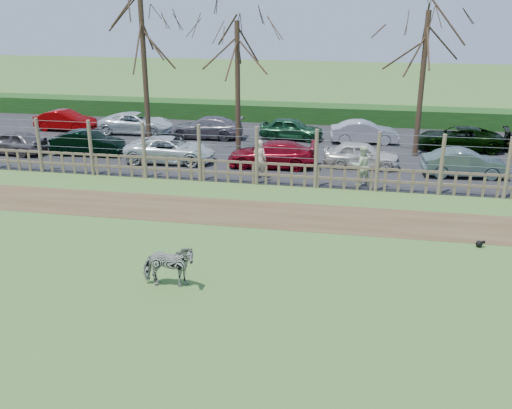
% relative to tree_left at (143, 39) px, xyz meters
% --- Properties ---
extents(ground, '(120.00, 120.00, 0.00)m').
position_rel_tree_left_xyz_m(ground, '(6.50, -12.50, -5.62)').
color(ground, '#6C9248').
rests_on(ground, ground).
extents(dirt_strip, '(34.00, 2.80, 0.01)m').
position_rel_tree_left_xyz_m(dirt_strip, '(6.50, -8.00, -5.61)').
color(dirt_strip, brown).
rests_on(dirt_strip, ground).
extents(asphalt, '(44.00, 13.00, 0.04)m').
position_rel_tree_left_xyz_m(asphalt, '(6.50, 2.00, -5.60)').
color(asphalt, '#232326').
rests_on(asphalt, ground).
extents(hedge, '(46.00, 2.00, 1.10)m').
position_rel_tree_left_xyz_m(hedge, '(6.50, 9.00, -5.07)').
color(hedge, '#1E4716').
rests_on(hedge, ground).
extents(fence, '(30.16, 0.16, 2.50)m').
position_rel_tree_left_xyz_m(fence, '(6.50, -4.50, -4.81)').
color(fence, brown).
rests_on(fence, ground).
extents(tree_left, '(4.80, 4.80, 7.88)m').
position_rel_tree_left_xyz_m(tree_left, '(0.00, 0.00, 0.00)').
color(tree_left, '#3D2B1E').
rests_on(tree_left, ground).
extents(tree_mid, '(4.80, 4.80, 6.83)m').
position_rel_tree_left_xyz_m(tree_mid, '(4.50, 1.00, -0.75)').
color(tree_mid, '#3D2B1E').
rests_on(tree_mid, ground).
extents(tree_right, '(4.80, 4.80, 7.35)m').
position_rel_tree_left_xyz_m(tree_right, '(13.50, 1.50, -0.37)').
color(tree_right, '#3D2B1E').
rests_on(tree_right, ground).
extents(zebra, '(1.56, 0.86, 1.25)m').
position_rel_tree_left_xyz_m(zebra, '(5.82, -14.02, -4.99)').
color(zebra, gray).
rests_on(zebra, ground).
extents(visitor_a, '(0.73, 0.59, 1.72)m').
position_rel_tree_left_xyz_m(visitor_a, '(6.49, -3.72, -4.71)').
color(visitor_a, beige).
rests_on(visitor_a, asphalt).
extents(visitor_b, '(1.00, 0.88, 1.72)m').
position_rel_tree_left_xyz_m(visitor_b, '(10.87, -3.96, -4.71)').
color(visitor_b, '#E0EDBF').
rests_on(visitor_b, asphalt).
extents(crow, '(0.29, 0.22, 0.24)m').
position_rel_tree_left_xyz_m(crow, '(14.71, -9.64, -5.50)').
color(crow, black).
rests_on(crow, ground).
extents(car_0, '(3.61, 1.66, 1.20)m').
position_rel_tree_left_xyz_m(car_0, '(-6.62, -1.88, -4.98)').
color(car_0, '#645A5B').
rests_on(car_0, asphalt).
extents(car_1, '(3.70, 1.44, 1.20)m').
position_rel_tree_left_xyz_m(car_1, '(-2.75, -1.32, -4.98)').
color(car_1, black).
rests_on(car_1, asphalt).
extents(car_2, '(4.42, 2.22, 1.20)m').
position_rel_tree_left_xyz_m(car_2, '(1.76, -1.85, -4.98)').
color(car_2, silver).
rests_on(car_2, asphalt).
extents(car_3, '(4.22, 1.89, 1.20)m').
position_rel_tree_left_xyz_m(car_3, '(6.73, -1.81, -4.98)').
color(car_3, maroon).
rests_on(car_3, asphalt).
extents(car_4, '(3.55, 1.49, 1.20)m').
position_rel_tree_left_xyz_m(car_4, '(10.85, -1.11, -4.98)').
color(car_4, silver).
rests_on(car_4, asphalt).
extents(car_5, '(3.73, 1.56, 1.20)m').
position_rel_tree_left_xyz_m(car_5, '(15.36, -1.78, -4.98)').
color(car_5, '#526763').
rests_on(car_5, asphalt).
extents(car_7, '(3.71, 1.48, 1.20)m').
position_rel_tree_left_xyz_m(car_7, '(-6.63, 3.65, -4.98)').
color(car_7, '#900304').
rests_on(car_7, asphalt).
extents(car_8, '(4.39, 2.15, 1.20)m').
position_rel_tree_left_xyz_m(car_8, '(-2.20, 3.77, -4.98)').
color(car_8, silver).
rests_on(car_8, asphalt).
extents(car_9, '(4.19, 1.82, 1.20)m').
position_rel_tree_left_xyz_m(car_9, '(2.15, 3.30, -4.98)').
color(car_9, slate).
rests_on(car_9, asphalt).
extents(car_10, '(3.64, 1.75, 1.20)m').
position_rel_tree_left_xyz_m(car_10, '(6.92, 3.88, -4.98)').
color(car_10, '#184928').
rests_on(car_10, asphalt).
extents(car_11, '(3.76, 1.68, 1.20)m').
position_rel_tree_left_xyz_m(car_11, '(10.94, 3.77, -4.98)').
color(car_11, '#B8B6C1').
rests_on(car_11, asphalt).
extents(car_12, '(4.37, 2.10, 1.20)m').
position_rel_tree_left_xyz_m(car_12, '(15.76, 3.14, -4.98)').
color(car_12, black).
rests_on(car_12, asphalt).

